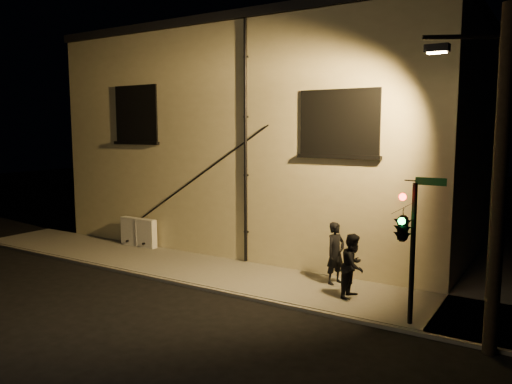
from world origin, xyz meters
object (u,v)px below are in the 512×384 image
Objects in this scene: pedestrian_a at (336,253)px; pedestrian_b at (353,266)px; traffic_signal at (404,226)px; streetlamp_pole at (496,174)px; utility_cabinet at (139,232)px.

pedestrian_b is at bearing -114.83° from pedestrian_a.
streetlamp_pole is (1.93, -0.31, 1.33)m from traffic_signal.
pedestrian_a is 1.05× the size of pedestrian_b.
pedestrian_b reaches higher than utility_cabinet.
pedestrian_a is at bearing -2.83° from utility_cabinet.
utility_cabinet is 0.91× the size of pedestrian_a.
pedestrian_b is 0.51× the size of traffic_signal.
pedestrian_b is at bearing 157.63° from streetlamp_pole.
utility_cabinet is 9.66m from pedestrian_b.
traffic_signal reaches higher than pedestrian_a.
utility_cabinet is at bearing 82.97° from pedestrian_b.
pedestrian_a is 0.26× the size of streetlamp_pole.
utility_cabinet is 8.67m from pedestrian_a.
pedestrian_a is 5.81m from streetlamp_pole.
pedestrian_a is at bearing 152.03° from streetlamp_pole.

